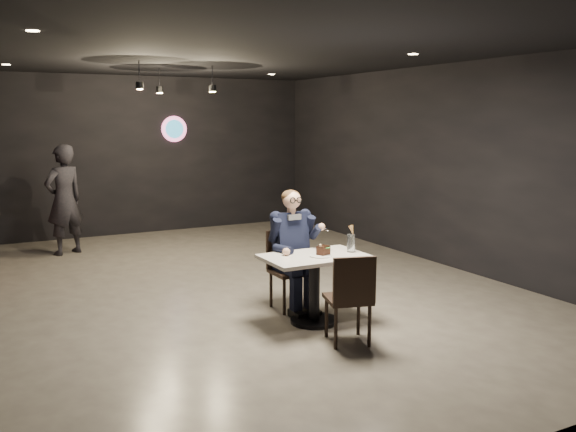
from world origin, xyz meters
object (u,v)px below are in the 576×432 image
main_table (314,289)px  chair_far (291,270)px  chair_near (348,297)px  sundae_glass (351,243)px  passerby (64,200)px  seated_man (291,248)px

main_table → chair_far: chair_far is taller
chair_near → sundae_glass: size_ratio=4.69×
chair_far → passerby: (-1.89, 4.29, 0.44)m
chair_far → seated_man: (0.00, 0.00, 0.26)m
seated_man → chair_near: bearing=-90.0°
sundae_glass → seated_man: bearing=127.0°
chair_near → seated_man: size_ratio=0.64×
chair_near → passerby: (-1.89, 5.50, 0.44)m
sundae_glass → passerby: bearing=115.5°
main_table → sundae_glass: size_ratio=5.61×
main_table → sundae_glass: 0.65m
chair_far → chair_near: size_ratio=1.00×
main_table → passerby: (-1.89, 4.84, 0.52)m
chair_far → sundae_glass: 0.83m
main_table → seated_man: seated_man is taller
chair_near → seated_man: bearing=106.1°
chair_near → main_table: bearing=106.1°
main_table → chair_far: size_ratio=1.20×
chair_far → sundae_glass: (0.44, -0.59, 0.39)m
seated_man → passerby: size_ratio=0.80×
chair_near → seated_man: (0.00, 1.21, 0.26)m
sundae_glass → passerby: passerby is taller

